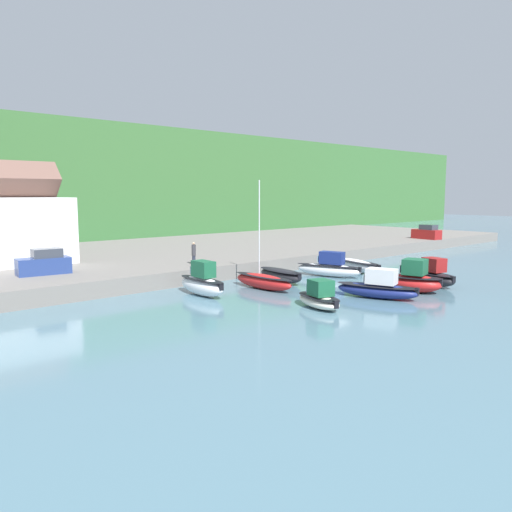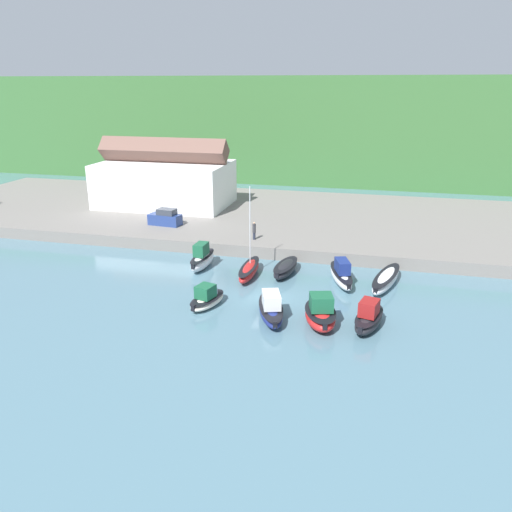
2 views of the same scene
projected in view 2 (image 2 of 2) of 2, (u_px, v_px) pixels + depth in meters
The scene contains 15 objects.
ground_plane at pixel (267, 299), 46.05m from camera, with size 320.00×320.00×0.00m, color slate.
hillside_backdrop at pixel (346, 119), 128.04m from camera, with size 240.00×79.34×20.23m.
quay_promenade at pixel (308, 220), 70.13m from camera, with size 115.34×31.75×1.42m.
harbor_clubhouse at pixel (165, 181), 74.44m from camera, with size 19.28×11.67×10.04m.
moored_boat_0 at pixel (202, 259), 53.48m from camera, with size 1.78×5.69×2.83m.
moored_boat_1 at pixel (249, 270), 51.20m from camera, with size 1.65×6.70×9.30m.
moored_boat_2 at pixel (286, 268), 51.76m from camera, with size 2.56×6.03×1.27m.
moored_boat_3 at pixel (341, 274), 49.48m from camera, with size 3.57×6.99×2.49m.
moored_boat_4 at pixel (386, 279), 48.72m from camera, with size 3.70×8.19×1.34m.
moored_boat_5 at pixel (207, 299), 44.31m from camera, with size 3.08×4.82×2.07m.
moored_boat_6 at pixel (271, 308), 42.17m from camera, with size 3.93×6.85×2.35m.
moored_boat_7 at pixel (320, 314), 40.77m from camera, with size 3.72×5.54×2.78m.
moored_boat_8 at pixel (369, 318), 40.26m from camera, with size 3.06×5.42×2.52m.
parked_car_2 at pixel (165, 218), 64.61m from camera, with size 4.37×2.24×2.16m.
person_on_quay at pixel (254, 231), 58.47m from camera, with size 0.40×0.40×2.14m.
Camera 2 is at (9.03, -41.24, 18.85)m, focal length 35.00 mm.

